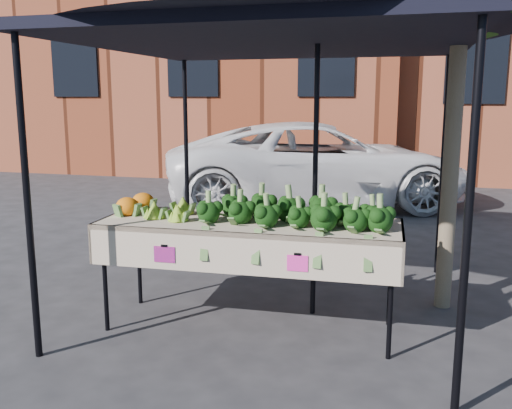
# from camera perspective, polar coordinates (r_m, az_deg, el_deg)

# --- Properties ---
(ground) EXTENTS (90.00, 90.00, 0.00)m
(ground) POSITION_cam_1_polar(r_m,az_deg,el_deg) (4.71, -2.07, -12.64)
(ground) COLOR #252527
(table) EXTENTS (2.43, 0.89, 0.90)m
(table) POSITION_cam_1_polar(r_m,az_deg,el_deg) (4.61, -0.67, -7.18)
(table) COLOR #C3B199
(table) RESTS_ON ground
(canopy) EXTENTS (3.16, 3.16, 2.74)m
(canopy) POSITION_cam_1_polar(r_m,az_deg,el_deg) (4.91, 2.16, 4.89)
(canopy) COLOR black
(canopy) RESTS_ON ground
(broccoli_heap) EXTENTS (1.53, 0.56, 0.25)m
(broccoli_heap) POSITION_cam_1_polar(r_m,az_deg,el_deg) (4.41, 3.91, -0.32)
(broccoli_heap) COLOR black
(broccoli_heap) RESTS_ON table
(romanesco_cluster) EXTENTS (0.42, 0.46, 0.19)m
(romanesco_cluster) POSITION_cam_1_polar(r_m,az_deg,el_deg) (4.69, -8.57, -0.11)
(romanesco_cluster) COLOR #85B529
(romanesco_cluster) RESTS_ON table
(cauliflower_pair) EXTENTS (0.22, 0.42, 0.17)m
(cauliflower_pair) POSITION_cam_1_polar(r_m,az_deg,el_deg) (4.92, -12.13, 0.16)
(cauliflower_pair) COLOR orange
(cauliflower_pair) RESTS_ON table
(vehicle) EXTENTS (2.18, 2.77, 5.25)m
(vehicle) POSITION_cam_1_polar(r_m,az_deg,el_deg) (9.91, 6.56, 15.06)
(vehicle) COLOR white
(vehicle) RESTS_ON ground
(street_tree) EXTENTS (2.09, 2.09, 4.11)m
(street_tree) POSITION_cam_1_polar(r_m,az_deg,el_deg) (5.17, 19.68, 12.19)
(street_tree) COLOR #1E4C14
(street_tree) RESTS_ON ground
(building_left) EXTENTS (12.00, 8.00, 9.00)m
(building_left) POSITION_cam_1_polar(r_m,az_deg,el_deg) (17.51, -6.22, 19.32)
(building_left) COLOR maroon
(building_left) RESTS_ON ground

